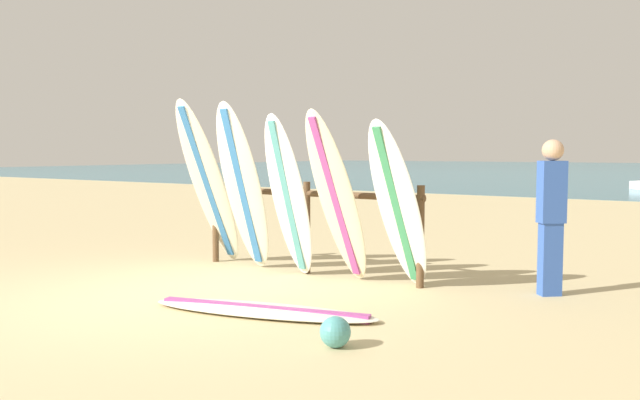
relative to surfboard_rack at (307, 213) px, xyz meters
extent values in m
plane|color=#CCB784|center=(-0.48, -2.07, -0.78)|extent=(120.00, 120.00, 0.00)
cylinder|color=brown|center=(-1.61, 0.00, -0.19)|extent=(0.09, 0.09, 1.19)
cylinder|color=brown|center=(0.00, 0.00, -0.19)|extent=(0.09, 0.09, 1.19)
cylinder|color=brown|center=(1.61, 0.00, -0.19)|extent=(0.09, 0.09, 1.19)
cylinder|color=brown|center=(0.00, 0.00, 0.26)|extent=(3.32, 0.08, 0.08)
ellipsoid|color=silver|center=(-1.45, -0.30, 0.35)|extent=(0.64, 1.18, 2.27)
cube|color=#3372B2|center=(-1.45, -0.30, 0.35)|extent=(0.17, 1.08, 2.10)
ellipsoid|color=silver|center=(-0.74, -0.39, 0.32)|extent=(0.63, 0.91, 2.21)
cube|color=#3372B2|center=(-0.74, -0.39, 0.32)|extent=(0.17, 0.81, 2.04)
ellipsoid|color=white|center=(0.02, -0.41, 0.24)|extent=(0.53, 0.74, 2.04)
cube|color=teal|center=(0.02, -0.41, 0.24)|extent=(0.11, 0.69, 1.88)
ellipsoid|color=beige|center=(0.73, -0.42, 0.25)|extent=(0.66, 1.02, 2.06)
cube|color=#A53F8C|center=(0.73, -0.42, 0.25)|extent=(0.20, 0.91, 1.91)
ellipsoid|color=white|center=(1.46, -0.28, 0.19)|extent=(0.71, 0.95, 1.94)
cube|color=#388C59|center=(1.46, -0.28, 0.19)|extent=(0.24, 0.81, 1.79)
ellipsoid|color=silver|center=(0.88, -1.97, -0.75)|extent=(2.42, 1.15, 0.07)
cube|color=#A53F8C|center=(0.88, -1.97, -0.75)|extent=(2.12, 0.64, 0.08)
cube|color=#3359B2|center=(2.96, 0.44, -0.38)|extent=(0.27, 0.26, 0.80)
cube|color=#3359B2|center=(2.96, 0.44, 0.35)|extent=(0.32, 0.31, 0.68)
sphere|color=tan|center=(2.96, 0.44, 0.81)|extent=(0.23, 0.23, 0.23)
sphere|color=teal|center=(2.07, -2.50, -0.66)|extent=(0.25, 0.25, 0.25)
camera|label=1|loc=(4.89, -6.82, 0.79)|focal=36.74mm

